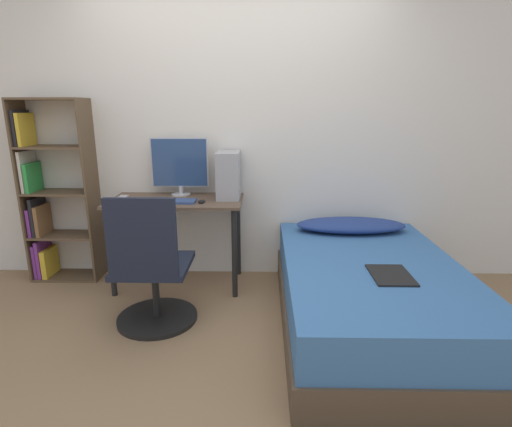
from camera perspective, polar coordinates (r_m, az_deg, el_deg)
The scene contains 13 objects.
ground_plane at distance 2.57m, azimuth -4.95°, elevation -20.44°, with size 14.00×14.00×0.00m, color #846647.
wall_back at distance 3.51m, azimuth -3.02°, elevation 11.02°, with size 8.00×0.05×2.50m.
desk at distance 3.38m, azimuth -11.24°, elevation -0.06°, with size 1.09×0.56×0.75m.
bookshelf at distance 3.88m, azimuth -27.29°, elevation 1.83°, with size 0.58×0.28×1.56m.
office_chair at distance 2.86m, azimuth -14.62°, elevation -8.91°, with size 0.57×0.57×0.95m.
bed at distance 2.91m, azimuth 15.84°, elevation -11.12°, with size 1.19×1.89×0.48m.
pillow at distance 3.42m, azimuth 13.38°, elevation -1.62°, with size 0.90×0.36×0.11m.
magazine at distance 2.62m, azimuth 18.70°, elevation -8.33°, with size 0.24×0.32×0.01m.
monitor at distance 3.47m, azimuth -10.85°, elevation 6.88°, with size 0.49×0.16×0.49m.
keyboard at distance 3.24m, azimuth -11.72°, elevation 1.72°, with size 0.35×0.15×0.02m.
pc_tower at distance 3.33m, azimuth -3.92°, elevation 5.54°, with size 0.19×0.34×0.38m.
mouse at distance 3.20m, azimuth -7.77°, elevation 1.72°, with size 0.06×0.09×0.02m.
phone at distance 3.53m, azimuth -18.53°, elevation 2.23°, with size 0.07×0.14×0.01m.
Camera 1 is at (0.25, -2.09, 1.49)m, focal length 28.00 mm.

